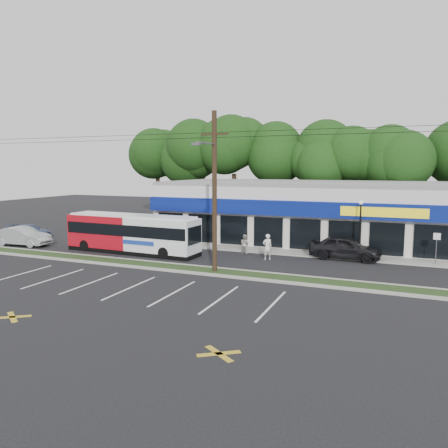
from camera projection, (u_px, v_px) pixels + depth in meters
ground at (165, 272)px, 27.78m from camera, size 120.00×120.00×0.00m
grass_strip at (173, 267)px, 28.69m from camera, size 40.00×1.60×0.12m
curb_south at (167, 270)px, 27.91m from camera, size 40.00×0.25×0.14m
curb_north at (179, 265)px, 29.47m from camera, size 40.00×0.25×0.14m
sidewalk at (279, 252)px, 34.12m from camera, size 32.00×2.20×0.10m
strip_mall at (305, 211)px, 39.92m from camera, size 25.00×12.55×5.30m
utility_pole at (212, 187)px, 26.85m from camera, size 50.00×2.77×10.00m
lamp_post at (360, 222)px, 31.31m from camera, size 0.30×0.30×4.25m
sign_post at (437, 243)px, 29.35m from camera, size 0.45×0.10×2.23m
tree_line at (312, 151)px, 48.98m from camera, size 46.76×6.76×11.83m
metrobus at (132, 233)px, 33.80m from camera, size 11.13×2.76×2.97m
car_dark at (345, 248)px, 31.44m from camera, size 5.09×2.25×1.70m
car_silver at (23, 236)px, 36.92m from camera, size 4.99×2.21×1.59m
car_blue at (30, 231)px, 41.24m from camera, size 4.36×2.28×1.21m
pedestrian_a at (267, 247)px, 31.28m from camera, size 0.82×0.75×1.87m
pedestrian_b at (245, 244)px, 33.44m from camera, size 0.89×0.80×1.50m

